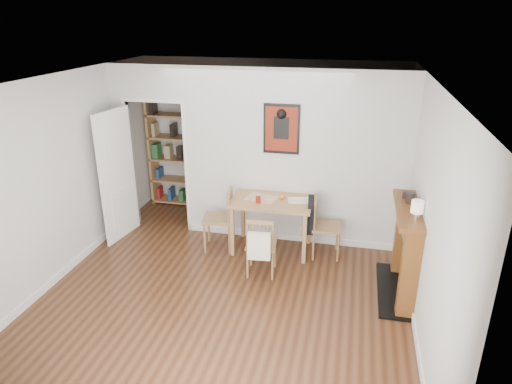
% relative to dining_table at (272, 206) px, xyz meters
% --- Properties ---
extents(ground, '(5.20, 5.20, 0.00)m').
position_rel_dining_table_xyz_m(ground, '(-0.34, -1.00, -0.70)').
color(ground, '#4F2E19').
rests_on(ground, ground).
extents(room_shell, '(5.20, 5.20, 5.20)m').
position_rel_dining_table_xyz_m(room_shell, '(-0.24, 0.34, 0.60)').
color(room_shell, '#BBBBB9').
rests_on(room_shell, ground).
extents(dining_table, '(1.16, 0.74, 0.79)m').
position_rel_dining_table_xyz_m(dining_table, '(0.00, 0.00, 0.00)').
color(dining_table, '#AA814F').
rests_on(dining_table, ground).
extents(chair_left, '(0.53, 0.53, 0.94)m').
position_rel_dining_table_xyz_m(chair_left, '(-0.78, -0.13, -0.23)').
color(chair_left, olive).
rests_on(chair_left, ground).
extents(chair_right, '(0.54, 0.49, 0.89)m').
position_rel_dining_table_xyz_m(chair_right, '(0.77, -0.01, -0.23)').
color(chair_right, olive).
rests_on(chair_right, ground).
extents(chair_front, '(0.46, 0.52, 0.86)m').
position_rel_dining_table_xyz_m(chair_front, '(-0.01, -0.70, -0.26)').
color(chair_front, olive).
rests_on(chair_front, ground).
extents(bookshelf, '(0.88, 0.35, 2.10)m').
position_rel_dining_table_xyz_m(bookshelf, '(-2.05, 1.40, 0.34)').
color(bookshelf, '#AA814F').
rests_on(bookshelf, ground).
extents(fireplace, '(0.45, 1.25, 1.16)m').
position_rel_dining_table_xyz_m(fireplace, '(1.82, -0.75, -0.08)').
color(fireplace, brown).
rests_on(fireplace, ground).
extents(red_glass, '(0.07, 0.07, 0.09)m').
position_rel_dining_table_xyz_m(red_glass, '(-0.17, -0.15, 0.14)').
color(red_glass, maroon).
rests_on(red_glass, dining_table).
extents(orange_fruit, '(0.07, 0.07, 0.07)m').
position_rel_dining_table_xyz_m(orange_fruit, '(0.13, 0.06, 0.13)').
color(orange_fruit, orange).
rests_on(orange_fruit, dining_table).
extents(placemat, '(0.50, 0.42, 0.00)m').
position_rel_dining_table_xyz_m(placemat, '(-0.16, 0.03, 0.10)').
color(placemat, beige).
rests_on(placemat, dining_table).
extents(notebook, '(0.34, 0.28, 0.01)m').
position_rel_dining_table_xyz_m(notebook, '(0.37, 0.04, 0.10)').
color(notebook, silver).
rests_on(notebook, dining_table).
extents(mantel_lamp, '(0.14, 0.14, 0.22)m').
position_rel_dining_table_xyz_m(mantel_lamp, '(1.82, -1.07, 0.60)').
color(mantel_lamp, silver).
rests_on(mantel_lamp, fireplace).
extents(ceramic_jar_a, '(0.11, 0.11, 0.13)m').
position_rel_dining_table_xyz_m(ceramic_jar_a, '(1.80, -0.60, 0.53)').
color(ceramic_jar_a, black).
rests_on(ceramic_jar_a, fireplace).
extents(ceramic_jar_b, '(0.07, 0.07, 0.09)m').
position_rel_dining_table_xyz_m(ceramic_jar_b, '(1.75, -0.46, 0.51)').
color(ceramic_jar_b, black).
rests_on(ceramic_jar_b, fireplace).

